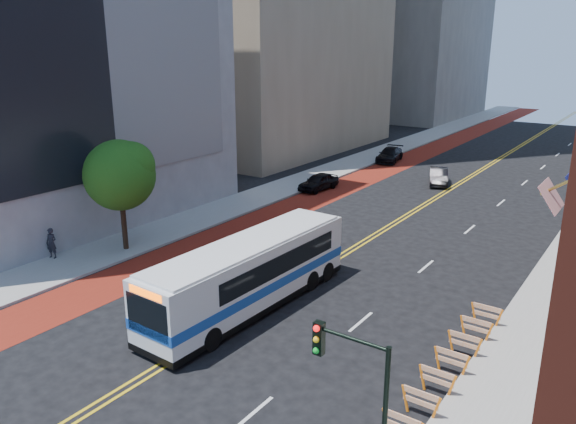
{
  "coord_description": "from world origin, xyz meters",
  "views": [
    {
      "loc": [
        15.15,
        -14.9,
        12.31
      ],
      "look_at": [
        -0.62,
        8.0,
        3.82
      ],
      "focal_mm": 35.0,
      "sensor_mm": 36.0,
      "label": 1
    }
  ],
  "objects_px": {
    "street_tree": "(121,172)",
    "car_a": "(318,182)",
    "car_c": "(390,155)",
    "pedestrian": "(51,243)",
    "car_b": "(439,176)",
    "transit_bus": "(251,273)",
    "traffic_signal": "(355,386)"
  },
  "relations": [
    {
      "from": "car_a",
      "to": "car_c",
      "type": "bearing_deg",
      "value": 95.54
    },
    {
      "from": "street_tree",
      "to": "car_b",
      "type": "height_order",
      "value": "street_tree"
    },
    {
      "from": "car_b",
      "to": "street_tree",
      "type": "bearing_deg",
      "value": -131.31
    },
    {
      "from": "traffic_signal",
      "to": "car_c",
      "type": "bearing_deg",
      "value": 113.43
    },
    {
      "from": "transit_bus",
      "to": "car_b",
      "type": "distance_m",
      "value": 28.69
    },
    {
      "from": "street_tree",
      "to": "pedestrian",
      "type": "distance_m",
      "value": 5.71
    },
    {
      "from": "car_a",
      "to": "car_c",
      "type": "relative_size",
      "value": 0.84
    },
    {
      "from": "street_tree",
      "to": "transit_bus",
      "type": "bearing_deg",
      "value": -8.49
    },
    {
      "from": "street_tree",
      "to": "car_b",
      "type": "bearing_deg",
      "value": 70.17
    },
    {
      "from": "pedestrian",
      "to": "street_tree",
      "type": "bearing_deg",
      "value": 38.28
    },
    {
      "from": "street_tree",
      "to": "car_a",
      "type": "height_order",
      "value": "street_tree"
    },
    {
      "from": "transit_bus",
      "to": "pedestrian",
      "type": "relative_size",
      "value": 6.87
    },
    {
      "from": "car_c",
      "to": "car_b",
      "type": "bearing_deg",
      "value": -50.95
    },
    {
      "from": "car_c",
      "to": "pedestrian",
      "type": "bearing_deg",
      "value": -107.27
    },
    {
      "from": "transit_bus",
      "to": "pedestrian",
      "type": "bearing_deg",
      "value": -170.19
    },
    {
      "from": "car_b",
      "to": "car_c",
      "type": "bearing_deg",
      "value": 118.23
    },
    {
      "from": "transit_bus",
      "to": "car_b",
      "type": "bearing_deg",
      "value": 94.31
    },
    {
      "from": "car_b",
      "to": "car_c",
      "type": "relative_size",
      "value": 0.87
    },
    {
      "from": "car_a",
      "to": "car_b",
      "type": "relative_size",
      "value": 0.97
    },
    {
      "from": "traffic_signal",
      "to": "transit_bus",
      "type": "distance_m",
      "value": 12.67
    },
    {
      "from": "street_tree",
      "to": "traffic_signal",
      "type": "xyz_separation_m",
      "value": [
        20.66,
        -9.55,
        -1.19
      ]
    },
    {
      "from": "street_tree",
      "to": "traffic_signal",
      "type": "distance_m",
      "value": 22.79
    },
    {
      "from": "transit_bus",
      "to": "car_c",
      "type": "height_order",
      "value": "transit_bus"
    },
    {
      "from": "street_tree",
      "to": "transit_bus",
      "type": "distance_m",
      "value": 11.52
    },
    {
      "from": "street_tree",
      "to": "car_a",
      "type": "bearing_deg",
      "value": 84.22
    },
    {
      "from": "car_a",
      "to": "car_b",
      "type": "bearing_deg",
      "value": 50.65
    },
    {
      "from": "street_tree",
      "to": "pedestrian",
      "type": "xyz_separation_m",
      "value": [
        -2.36,
        -3.49,
        -3.86
      ]
    },
    {
      "from": "street_tree",
      "to": "car_c",
      "type": "relative_size",
      "value": 1.33
    },
    {
      "from": "transit_bus",
      "to": "pedestrian",
      "type": "distance_m",
      "value": 13.47
    },
    {
      "from": "street_tree",
      "to": "pedestrian",
      "type": "relative_size",
      "value": 3.72
    },
    {
      "from": "transit_bus",
      "to": "car_c",
      "type": "distance_m",
      "value": 36.41
    },
    {
      "from": "traffic_signal",
      "to": "transit_bus",
      "type": "height_order",
      "value": "traffic_signal"
    }
  ]
}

